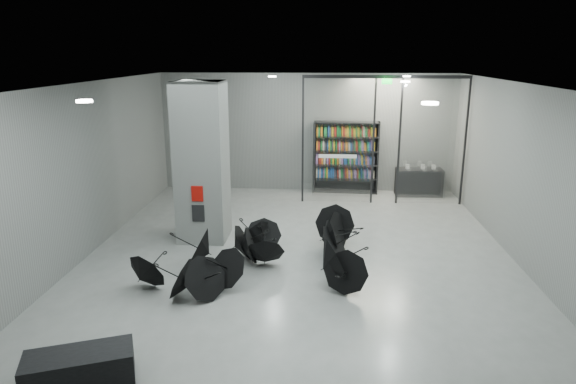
# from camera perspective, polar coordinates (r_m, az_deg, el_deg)

# --- Properties ---
(room) EXTENTS (14.00, 14.02, 4.01)m
(room) POSITION_cam_1_polar(r_m,az_deg,el_deg) (10.52, 1.09, 5.40)
(room) COLOR slate
(room) RESTS_ON ground
(column) EXTENTS (1.20, 1.20, 4.00)m
(column) POSITION_cam_1_polar(r_m,az_deg,el_deg) (12.98, -9.60, 3.31)
(column) COLOR slate
(column) RESTS_ON ground
(fire_cabinet) EXTENTS (0.28, 0.04, 0.38)m
(fire_cabinet) POSITION_cam_1_polar(r_m,az_deg,el_deg) (12.55, -10.11, -0.19)
(fire_cabinet) COLOR #A50A07
(fire_cabinet) RESTS_ON column
(info_panel) EXTENTS (0.30, 0.03, 0.42)m
(info_panel) POSITION_cam_1_polar(r_m,az_deg,el_deg) (12.69, -10.01, -2.36)
(info_panel) COLOR black
(info_panel) RESTS_ON column
(exit_sign) EXTENTS (0.30, 0.06, 0.15)m
(exit_sign) POSITION_cam_1_polar(r_m,az_deg,el_deg) (15.79, 11.00, 12.03)
(exit_sign) COLOR #0CE533
(exit_sign) RESTS_ON room
(glass_partition) EXTENTS (5.06, 0.08, 4.00)m
(glass_partition) POSITION_cam_1_polar(r_m,az_deg,el_deg) (16.16, 10.59, 6.27)
(glass_partition) COLOR silver
(glass_partition) RESTS_ON ground
(bench) EXTENTS (1.65, 1.16, 0.49)m
(bench) POSITION_cam_1_polar(r_m,az_deg,el_deg) (8.38, -22.29, -17.76)
(bench) COLOR black
(bench) RESTS_ON ground
(bookshelf) EXTENTS (2.23, 0.59, 2.43)m
(bookshelf) POSITION_cam_1_polar(r_m,az_deg,el_deg) (17.46, 6.49, 3.87)
(bookshelf) COLOR black
(bookshelf) RESTS_ON ground
(shop_counter) EXTENTS (1.53, 0.64, 0.91)m
(shop_counter) POSITION_cam_1_polar(r_m,az_deg,el_deg) (17.64, 14.40, 1.07)
(shop_counter) COLOR black
(shop_counter) RESTS_ON ground
(umbrella_cluster) EXTENTS (5.18, 4.36, 1.28)m
(umbrella_cluster) POSITION_cam_1_polar(r_m,az_deg,el_deg) (11.42, -1.66, -7.16)
(umbrella_cluster) COLOR black
(umbrella_cluster) RESTS_ON ground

